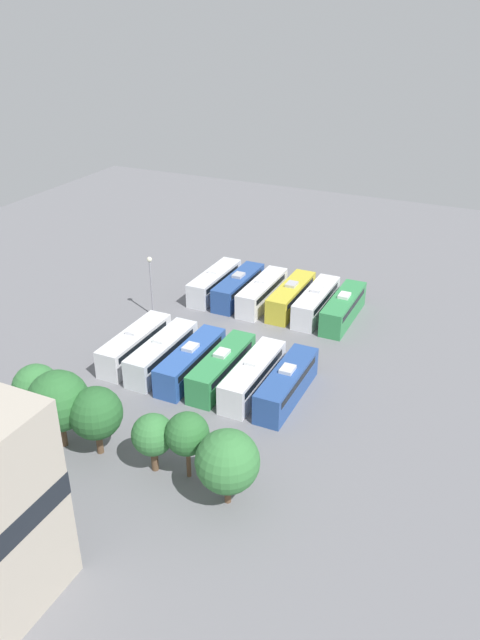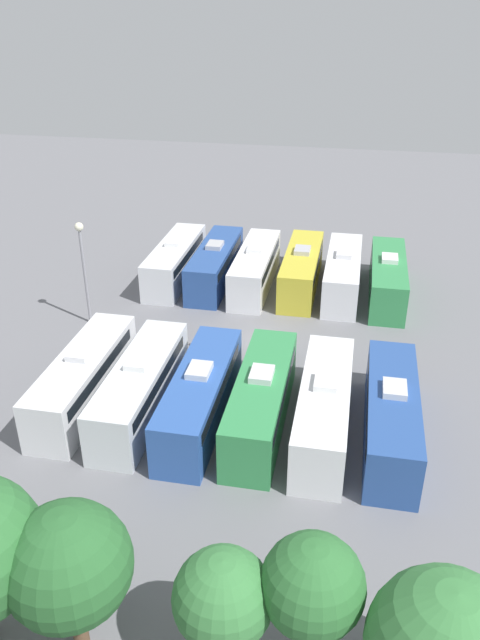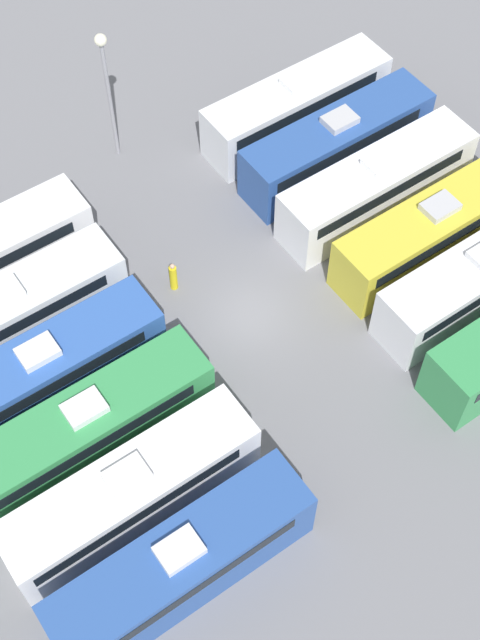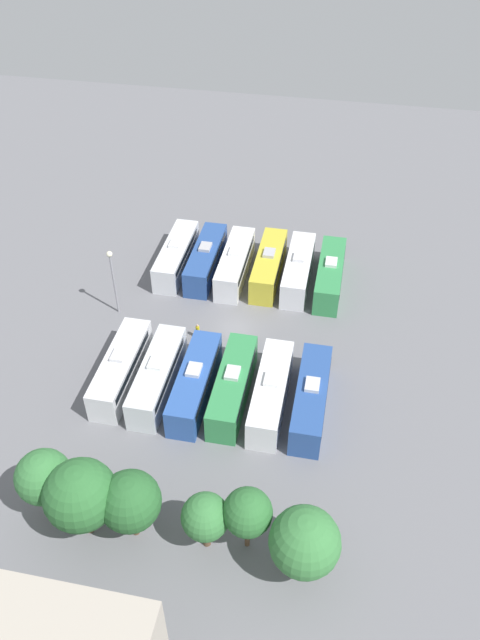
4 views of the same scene
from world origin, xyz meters
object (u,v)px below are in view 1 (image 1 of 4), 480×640
at_px(worker_person, 211,333).
at_px(tree_1, 187,434).
at_px(bus_0, 343,307).
at_px(bus_8, 222,367).
at_px(bus_9, 191,361).
at_px(bus_10, 162,352).
at_px(light_pole, 151,276).
at_px(bus_4, 238,287).
at_px(bus_5, 215,282).
at_px(bus_7, 253,375).
at_px(bus_1, 316,301).
at_px(tree_3, 96,413).
at_px(bus_6, 287,383).
at_px(tree_0, 227,461).
at_px(tree_4, 58,401).
at_px(tree_5, 36,388).
at_px(bus_11, 135,344).
at_px(tree_2, 153,435).
at_px(bus_3, 262,292).
at_px(bus_2, 291,296).

height_order(worker_person, tree_1, tree_1).
xyz_separation_m(bus_0, bus_8, (6.93, 17.93, 0.00)).
distance_m(bus_9, bus_10, 3.47).
distance_m(bus_10, light_pole, 12.46).
bearing_deg(bus_0, bus_4, -0.72).
bearing_deg(bus_5, worker_person, 115.31).
bearing_deg(bus_10, bus_7, 179.99).
xyz_separation_m(bus_0, bus_1, (3.44, -0.24, 0.00)).
distance_m(tree_1, tree_3, 8.17).
bearing_deg(bus_6, bus_0, -90.16).
relative_size(bus_9, tree_0, 1.67).
distance_m(bus_6, tree_4, 20.78).
bearing_deg(bus_8, tree_5, 51.75).
relative_size(bus_11, tree_2, 2.03).
distance_m(bus_9, tree_5, 15.59).
relative_size(bus_6, bus_10, 1.00).
distance_m(bus_3, bus_7, 19.29).
bearing_deg(tree_2, tree_1, -170.41).
xyz_separation_m(bus_5, bus_8, (-10.16, 18.11, 0.00)).
relative_size(bus_2, tree_4, 1.48).
relative_size(bus_6, bus_8, 1.00).
xyz_separation_m(bus_0, bus_4, (13.71, -0.17, 0.00)).
bearing_deg(bus_7, bus_0, -101.09).
relative_size(bus_2, bus_6, 1.00).
distance_m(light_pole, tree_1, 29.14).
height_order(bus_2, tree_5, tree_5).
bearing_deg(bus_10, bus_1, -119.37).
xyz_separation_m(bus_3, worker_person, (1.52, 10.80, -0.85)).
relative_size(bus_8, tree_1, 1.78).
distance_m(bus_11, tree_0, 23.68).
height_order(bus_5, bus_8, same).
height_order(bus_0, tree_0, tree_0).
relative_size(tree_1, tree_4, 0.83).
bearing_deg(bus_1, light_pole, 26.52).
bearing_deg(bus_11, bus_1, -127.45).
distance_m(worker_person, tree_5, 21.92).
xyz_separation_m(bus_9, worker_person, (1.63, -7.41, -0.85)).
bearing_deg(bus_7, bus_6, -179.02).
relative_size(bus_6, light_pole, 1.40).
height_order(bus_9, light_pole, light_pole).
height_order(bus_6, tree_2, tree_2).
relative_size(bus_11, tree_5, 1.64).
bearing_deg(tree_1, bus_4, -71.40).
bearing_deg(bus_4, tree_5, 82.80).
bearing_deg(tree_4, bus_2, -103.35).
height_order(bus_1, tree_2, tree_2).
xyz_separation_m(bus_7, bus_8, (3.39, -0.11, 0.00)).
bearing_deg(tree_1, bus_1, -89.30).
relative_size(bus_1, tree_0, 1.67).
height_order(bus_6, tree_4, tree_4).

